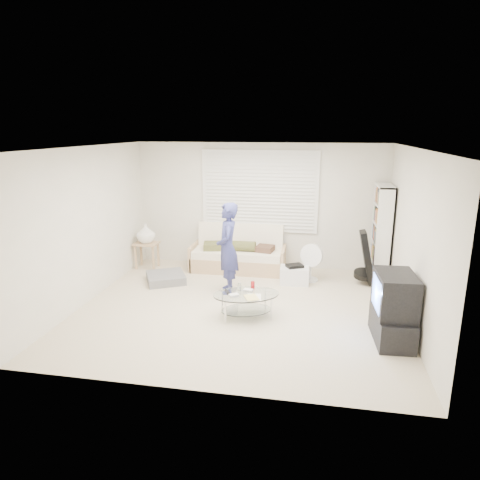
% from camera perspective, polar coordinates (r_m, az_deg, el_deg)
% --- Properties ---
extents(ground, '(5.00, 5.00, 0.00)m').
position_cam_1_polar(ground, '(6.87, -0.07, -9.08)').
color(ground, '#BBAF91').
rests_on(ground, ground).
extents(room_shell, '(5.02, 4.52, 2.51)m').
position_cam_1_polar(room_shell, '(6.85, 0.65, 5.12)').
color(room_shell, silver).
rests_on(room_shell, ground).
extents(window_blinds, '(2.32, 0.08, 1.62)m').
position_cam_1_polar(window_blinds, '(8.55, 2.61, 6.48)').
color(window_blinds, silver).
rests_on(window_blinds, ground).
extents(futon_sofa, '(1.86, 0.75, 0.91)m').
position_cam_1_polar(futon_sofa, '(8.56, -0.23, -2.09)').
color(futon_sofa, tan).
rests_on(futon_sofa, ground).
extents(grey_floor_pillow, '(0.90, 0.90, 0.15)m').
position_cam_1_polar(grey_floor_pillow, '(8.09, -9.86, -4.98)').
color(grey_floor_pillow, slate).
rests_on(grey_floor_pillow, ground).
extents(side_table, '(0.47, 0.38, 0.92)m').
position_cam_1_polar(side_table, '(8.79, -12.43, 0.63)').
color(side_table, tan).
rests_on(side_table, ground).
extents(bookshelf, '(0.28, 0.75, 1.78)m').
position_cam_1_polar(bookshelf, '(8.28, 18.28, 0.83)').
color(bookshelf, white).
rests_on(bookshelf, ground).
extents(guitar_case, '(0.37, 0.36, 0.97)m').
position_cam_1_polar(guitar_case, '(8.07, 16.46, -2.75)').
color(guitar_case, black).
rests_on(guitar_case, ground).
extents(floor_fan, '(0.44, 0.29, 0.72)m').
position_cam_1_polar(floor_fan, '(8.04, 9.44, -2.53)').
color(floor_fan, white).
rests_on(floor_fan, ground).
extents(storage_bin, '(0.54, 0.39, 0.36)m').
position_cam_1_polar(storage_bin, '(7.92, 7.25, -4.62)').
color(storage_bin, white).
rests_on(storage_bin, ground).
extents(tv_unit, '(0.52, 0.89, 0.94)m').
position_cam_1_polar(tv_unit, '(6.08, 19.77, -8.60)').
color(tv_unit, black).
rests_on(tv_unit, ground).
extents(coffee_table, '(1.15, 0.93, 0.49)m').
position_cam_1_polar(coffee_table, '(6.47, 0.81, -7.77)').
color(coffee_table, silver).
rests_on(coffee_table, ground).
extents(standing_person, '(0.49, 0.64, 1.57)m').
position_cam_1_polar(standing_person, '(7.27, -1.67, -1.13)').
color(standing_person, navy).
rests_on(standing_person, ground).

